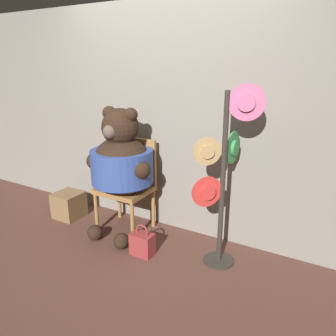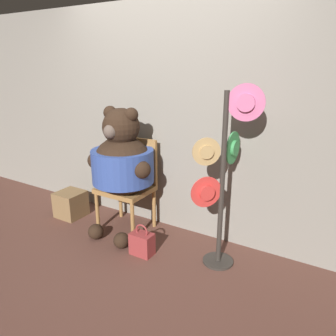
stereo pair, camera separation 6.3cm
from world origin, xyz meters
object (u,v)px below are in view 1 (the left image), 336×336
chair (129,180)px  hat_display_rack (224,171)px  handbag_on_ground (142,244)px  teddy_bear (121,162)px

chair → hat_display_rack: 1.17m
handbag_on_ground → teddy_bear: bearing=147.9°
chair → hat_display_rack: hat_display_rack is taller
teddy_bear → hat_display_rack: 1.08m
hat_display_rack → handbag_on_ground: size_ratio=5.09×
hat_display_rack → handbag_on_ground: hat_display_rack is taller
teddy_bear → handbag_on_ground: 0.83m
hat_display_rack → handbag_on_ground: bearing=-158.5°
handbag_on_ground → hat_display_rack: bearing=21.5°
teddy_bear → handbag_on_ground: bearing=-32.1°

